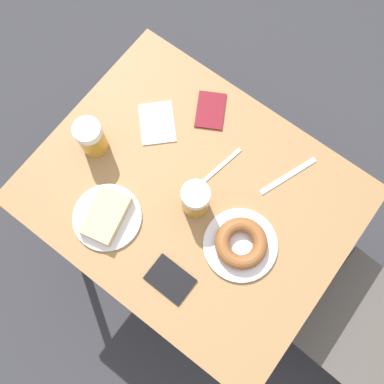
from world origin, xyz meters
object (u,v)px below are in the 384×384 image
at_px(plate_with_donut, 241,244).
at_px(knife, 288,176).
at_px(plate_with_cake, 106,216).
at_px(fork, 220,167).
at_px(beer_mug_center, 91,138).
at_px(beer_mug_left, 195,199).
at_px(passport_far_edge, 211,110).
at_px(napkin_folded, 157,123).
at_px(passport_near_edge, 170,279).

xyz_separation_m(plate_with_donut, knife, (-0.26, -0.01, -0.02)).
height_order(plate_with_cake, fork, plate_with_cake).
relative_size(beer_mug_center, fork, 0.76).
distance_m(beer_mug_left, fork, 0.15).
distance_m(knife, passport_far_edge, 0.32).
relative_size(plate_with_cake, beer_mug_center, 1.56).
bearing_deg(plate_with_donut, passport_far_edge, -132.35).
xyz_separation_m(beer_mug_left, napkin_folded, (-0.14, -0.25, -0.06)).
bearing_deg(napkin_folded, knife, 103.39).
bearing_deg(napkin_folded, beer_mug_left, 61.16).
distance_m(knife, passport_near_edge, 0.47).
relative_size(beer_mug_left, passport_far_edge, 0.85).
relative_size(plate_with_donut, passport_far_edge, 1.41).
bearing_deg(plate_with_cake, passport_far_edge, 175.40).
height_order(beer_mug_left, fork, beer_mug_left).
relative_size(beer_mug_left, passport_near_edge, 1.02).
xyz_separation_m(beer_mug_center, knife, (-0.28, 0.53, -0.06)).
xyz_separation_m(passport_near_edge, passport_far_edge, (-0.49, -0.22, 0.00)).
height_order(plate_with_cake, beer_mug_left, beer_mug_left).
xyz_separation_m(knife, passport_far_edge, (-0.03, -0.32, 0.00)).
bearing_deg(plate_with_cake, napkin_folded, -167.68).
relative_size(knife, passport_near_edge, 1.54).
relative_size(napkin_folded, passport_far_edge, 1.14).
distance_m(plate_with_cake, napkin_folded, 0.33).
height_order(knife, passport_near_edge, passport_near_edge).
bearing_deg(beer_mug_left, fork, -175.28).
bearing_deg(plate_with_cake, beer_mug_center, -130.96).
bearing_deg(napkin_folded, passport_far_edge, 141.31).
xyz_separation_m(beer_mug_left, passport_far_edge, (-0.28, -0.15, -0.06)).
bearing_deg(fork, beer_mug_left, 4.72).
xyz_separation_m(beer_mug_left, passport_near_edge, (0.22, 0.07, -0.06)).
bearing_deg(napkin_folded, passport_near_edge, 42.64).
relative_size(knife, passport_far_edge, 1.28).
distance_m(passport_near_edge, passport_far_edge, 0.54).
bearing_deg(knife, plate_with_donut, 1.18).
bearing_deg(beer_mug_left, plate_with_donut, 84.32).
bearing_deg(fork, plate_with_donut, 49.68).
relative_size(beer_mug_left, knife, 0.66).
distance_m(beer_mug_center, napkin_folded, 0.21).
bearing_deg(napkin_folded, fork, 90.14).
bearing_deg(beer_mug_center, napkin_folded, 149.30).
relative_size(fork, passport_near_edge, 1.35).
bearing_deg(plate_with_cake, beer_mug_left, 135.32).
bearing_deg(passport_far_edge, plate_with_cake, -4.60).
bearing_deg(passport_near_edge, knife, 168.08).
height_order(beer_mug_left, beer_mug_center, same).
height_order(passport_near_edge, passport_far_edge, same).
height_order(beer_mug_center, napkin_folded, beer_mug_center).
distance_m(beer_mug_left, beer_mug_center, 0.36).
bearing_deg(passport_near_edge, napkin_folded, -137.36).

